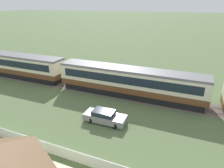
{
  "coord_description": "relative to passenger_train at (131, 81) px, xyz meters",
  "views": [
    {
      "loc": [
        12.38,
        -24.07,
        11.77
      ],
      "look_at": [
        2.59,
        -0.82,
        1.58
      ],
      "focal_mm": 32.0,
      "sensor_mm": 36.0,
      "label": 1
    }
  ],
  "objects": [
    {
      "name": "passenger_train",
      "position": [
        0.0,
        0.0,
        0.0
      ],
      "size": [
        62.39,
        3.09,
        3.92
      ],
      "color": "brown",
      "rests_on": "ground_plane"
    },
    {
      "name": "railway_track",
      "position": [
        -7.29,
        -0.0,
        -2.17
      ],
      "size": [
        116.77,
        3.6,
        0.04
      ],
      "color": "#665B51",
      "rests_on": "ground_plane"
    },
    {
      "name": "parked_car_grey",
      "position": [
        -0.57,
        -7.27,
        -1.54
      ],
      "size": [
        4.53,
        1.79,
        1.34
      ],
      "rotation": [
        0.0,
        0.0,
        0.01
      ],
      "color": "gray",
      "rests_on": "ground_plane"
    },
    {
      "name": "ground_plane",
      "position": [
        -5.13,
        0.23,
        -2.18
      ],
      "size": [
        600.0,
        600.0,
        0.0
      ],
      "primitive_type": "plane",
      "color": "#566B42"
    }
  ]
}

